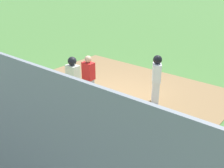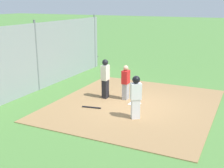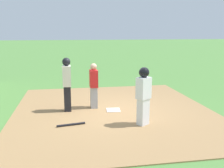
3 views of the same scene
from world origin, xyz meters
name	(u,v)px [view 1 (image 1 of 3)]	position (x,y,z in m)	size (l,w,h in m)	color
ground_plane	(110,97)	(0.00, 0.00, 0.00)	(140.00, 140.00, 0.00)	#51843D
dirt_infield	(110,97)	(0.00, 0.00, 0.01)	(7.20, 6.40, 0.03)	#9E774C
home_plate	(110,96)	(0.00, 0.00, 0.04)	(0.44, 0.44, 0.02)	white
catcher	(89,77)	(-0.42, -0.59, 0.81)	(0.38, 0.26, 1.51)	#9E9EA3
umpire	(73,83)	(-0.21, -1.47, 0.94)	(0.38, 0.26, 1.74)	black
runner	(156,76)	(1.43, 0.58, 0.94)	(0.43, 0.46, 1.61)	silver
baseball_bat	(111,123)	(1.19, -1.40, 0.06)	(0.06, 0.06, 0.79)	black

